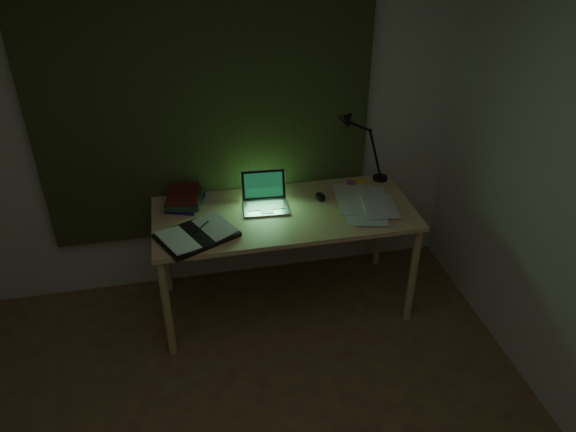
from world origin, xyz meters
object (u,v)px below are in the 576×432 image
loose_papers (366,203)px  desk_lamp (384,143)px  desk (284,260)px  open_textbook (197,234)px  laptop (266,195)px  book_stack (185,198)px

loose_papers → desk_lamp: size_ratio=0.69×
desk → open_textbook: open_textbook is taller
laptop → loose_papers: size_ratio=0.86×
loose_papers → desk_lamp: desk_lamp is taller
desk → desk_lamp: bearing=21.3°
desk → book_stack: bearing=160.7°
desk → loose_papers: size_ratio=4.38×
desk_lamp → laptop: bearing=-159.2°
desk → desk_lamp: size_ratio=3.00×
desk → book_stack: size_ratio=6.41×
book_stack → loose_papers: bearing=-11.6°
book_stack → loose_papers: (1.19, -0.24, -0.04)m
laptop → desk_lamp: bearing=18.8°
desk → open_textbook: size_ratio=3.83×
laptop → desk_lamp: desk_lamp is taller
open_textbook → book_stack: bearing=71.2°
laptop → loose_papers: laptop is taller
book_stack → desk_lamp: size_ratio=0.47×
open_textbook → desk_lamp: 1.46m
laptop → loose_papers: 0.68m
open_textbook → loose_papers: open_textbook is taller
open_textbook → book_stack: book_stack is taller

